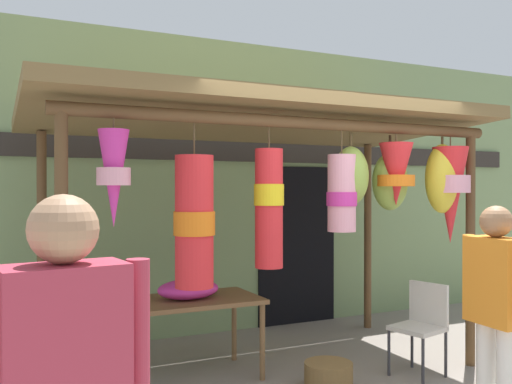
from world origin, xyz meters
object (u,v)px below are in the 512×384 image
object	(u,v)px
wicker_basket_by_table	(328,376)
flower_heap_on_table	(190,289)
display_table	(183,307)
shopper_by_bananas	(496,302)
folding_chair	(422,320)

from	to	relation	value
wicker_basket_by_table	flower_heap_on_table	bearing A→B (deg)	142.06
display_table	flower_heap_on_table	bearing A→B (deg)	-22.63
display_table	shopper_by_bananas	xyz separation A→B (m)	(1.57, -2.07, 0.29)
wicker_basket_by_table	shopper_by_bananas	xyz separation A→B (m)	(0.52, -1.28, 0.83)
display_table	folding_chair	xyz separation A→B (m)	(2.04, -0.83, -0.15)
folding_chair	wicker_basket_by_table	size ratio (longest dim) A/B	2.03
folding_chair	shopper_by_bananas	bearing A→B (deg)	-110.90
shopper_by_bananas	wicker_basket_by_table	bearing A→B (deg)	112.30
shopper_by_bananas	display_table	bearing A→B (deg)	127.11
shopper_by_bananas	flower_heap_on_table	bearing A→B (deg)	126.39
flower_heap_on_table	folding_chair	distance (m)	2.16
display_table	folding_chair	size ratio (longest dim) A/B	1.65
flower_heap_on_table	wicker_basket_by_table	world-z (taller)	flower_heap_on_table
display_table	flower_heap_on_table	distance (m)	0.17
display_table	wicker_basket_by_table	distance (m)	1.41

